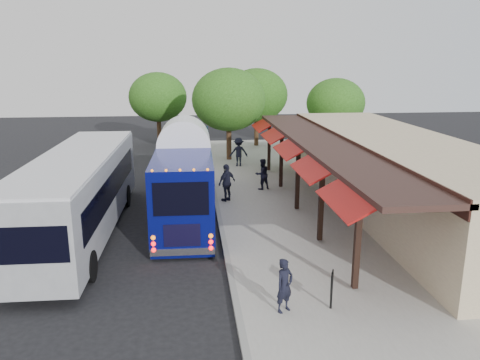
{
  "coord_description": "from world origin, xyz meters",
  "views": [
    {
      "loc": [
        -1.18,
        -16.77,
        7.1
      ],
      "look_at": [
        1.02,
        3.62,
        1.8
      ],
      "focal_mm": 35.0,
      "sensor_mm": 36.0,
      "label": 1
    }
  ],
  "objects_px": {
    "ped_c": "(227,183)",
    "sign_board": "(332,284)",
    "coach_bus": "(185,174)",
    "ped_b": "(262,174)",
    "ped_a": "(285,286)",
    "ped_d": "(239,152)",
    "city_bus": "(79,191)"
  },
  "relations": [
    {
      "from": "city_bus",
      "to": "ped_c",
      "type": "bearing_deg",
      "value": 30.81
    },
    {
      "from": "coach_bus",
      "to": "sign_board",
      "type": "xyz_separation_m",
      "value": [
        4.17,
        -9.56,
        -1.03
      ]
    },
    {
      "from": "city_bus",
      "to": "ped_c",
      "type": "distance_m",
      "value": 7.37
    },
    {
      "from": "city_bus",
      "to": "ped_c",
      "type": "xyz_separation_m",
      "value": [
        6.36,
        3.64,
        -0.78
      ]
    },
    {
      "from": "city_bus",
      "to": "ped_b",
      "type": "height_order",
      "value": "city_bus"
    },
    {
      "from": "coach_bus",
      "to": "ped_b",
      "type": "bearing_deg",
      "value": 39.47
    },
    {
      "from": "ped_a",
      "to": "ped_b",
      "type": "distance_m",
      "value": 12.92
    },
    {
      "from": "ped_a",
      "to": "sign_board",
      "type": "xyz_separation_m",
      "value": [
        1.37,
        0.0,
        -0.04
      ]
    },
    {
      "from": "coach_bus",
      "to": "city_bus",
      "type": "bearing_deg",
      "value": -150.46
    },
    {
      "from": "ped_b",
      "to": "ped_d",
      "type": "distance_m",
      "value": 5.97
    },
    {
      "from": "coach_bus",
      "to": "ped_a",
      "type": "bearing_deg",
      "value": -72.57
    },
    {
      "from": "sign_board",
      "to": "coach_bus",
      "type": "bearing_deg",
      "value": 135.31
    },
    {
      "from": "ped_c",
      "to": "sign_board",
      "type": "height_order",
      "value": "ped_c"
    },
    {
      "from": "coach_bus",
      "to": "ped_a",
      "type": "relative_size",
      "value": 7.17
    },
    {
      "from": "ped_d",
      "to": "sign_board",
      "type": "height_order",
      "value": "ped_d"
    },
    {
      "from": "coach_bus",
      "to": "ped_d",
      "type": "distance_m",
      "value": 9.88
    },
    {
      "from": "ped_c",
      "to": "sign_board",
      "type": "xyz_separation_m",
      "value": [
        2.12,
        -10.87,
        -0.2
      ]
    },
    {
      "from": "sign_board",
      "to": "ped_d",
      "type": "bearing_deg",
      "value": 113.87
    },
    {
      "from": "ped_c",
      "to": "ped_d",
      "type": "xyz_separation_m",
      "value": [
        1.42,
        7.9,
        0.0
      ]
    },
    {
      "from": "coach_bus",
      "to": "city_bus",
      "type": "distance_m",
      "value": 4.9
    },
    {
      "from": "ped_c",
      "to": "sign_board",
      "type": "distance_m",
      "value": 11.08
    },
    {
      "from": "city_bus",
      "to": "ped_c",
      "type": "relative_size",
      "value": 6.7
    },
    {
      "from": "ped_d",
      "to": "ped_c",
      "type": "bearing_deg",
      "value": 76.49
    },
    {
      "from": "ped_b",
      "to": "sign_board",
      "type": "relative_size",
      "value": 1.54
    },
    {
      "from": "city_bus",
      "to": "ped_b",
      "type": "bearing_deg",
      "value": 34.6
    },
    {
      "from": "ped_b",
      "to": "ped_a",
      "type": "bearing_deg",
      "value": 60.49
    },
    {
      "from": "ped_b",
      "to": "ped_c",
      "type": "relative_size",
      "value": 0.9
    },
    {
      "from": "ped_a",
      "to": "ped_d",
      "type": "xyz_separation_m",
      "value": [
        0.67,
        18.78,
        0.16
      ]
    },
    {
      "from": "coach_bus",
      "to": "ped_c",
      "type": "height_order",
      "value": "coach_bus"
    },
    {
      "from": "ped_c",
      "to": "ped_d",
      "type": "height_order",
      "value": "ped_d"
    },
    {
      "from": "coach_bus",
      "to": "ped_b",
      "type": "relative_size",
      "value": 6.65
    },
    {
      "from": "ped_b",
      "to": "ped_c",
      "type": "xyz_separation_m",
      "value": [
        -2.1,
        -1.98,
        0.1
      ]
    }
  ]
}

